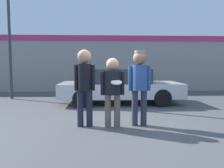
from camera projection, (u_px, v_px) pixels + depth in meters
ground_plane at (116, 124)px, 5.45m from camera, size 56.00×56.00×0.00m
storefront_building at (108, 63)px, 12.47m from camera, size 24.00×0.22×3.17m
person_left at (85, 80)px, 5.19m from camera, size 0.49×0.33×1.85m
person_middle_with_frisbee at (113, 86)px, 5.13m from camera, size 0.56×0.59×1.65m
person_right at (140, 80)px, 5.28m from camera, size 0.55×0.38×1.83m
parked_car_near at (120, 86)px, 8.55m from camera, size 4.62×1.95×1.34m
street_lamp at (14, 10)px, 9.40m from camera, size 1.40×0.35×6.37m
shrub at (148, 84)px, 12.03m from camera, size 0.91×0.91×0.91m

